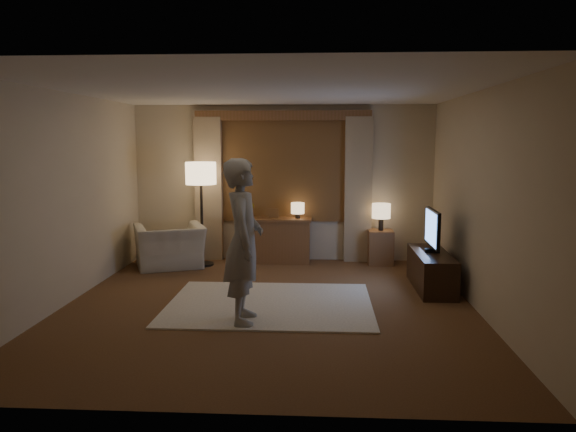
# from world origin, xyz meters

# --- Properties ---
(room) EXTENTS (5.04, 5.54, 2.64)m
(room) POSITION_xyz_m (0.00, 0.50, 1.33)
(room) COLOR brown
(room) RESTS_ON ground
(rug) EXTENTS (2.50, 2.00, 0.02)m
(rug) POSITION_xyz_m (0.02, 0.05, 0.01)
(rug) COLOR #F5E8CE
(rug) RESTS_ON floor
(sideboard) EXTENTS (1.20, 0.40, 0.70)m
(sideboard) POSITION_xyz_m (-0.15, 2.50, 0.35)
(sideboard) COLOR brown
(sideboard) RESTS_ON floor
(picture_frame) EXTENTS (0.16, 0.02, 0.20)m
(picture_frame) POSITION_xyz_m (-0.15, 2.50, 0.80)
(picture_frame) COLOR brown
(picture_frame) RESTS_ON sideboard
(plant) EXTENTS (0.17, 0.13, 0.30)m
(plant) POSITION_xyz_m (-0.55, 2.50, 0.85)
(plant) COLOR #999999
(plant) RESTS_ON sideboard
(table_lamp_sideboard) EXTENTS (0.22, 0.22, 0.30)m
(table_lamp_sideboard) POSITION_xyz_m (0.25, 2.50, 0.90)
(table_lamp_sideboard) COLOR black
(table_lamp_sideboard) RESTS_ON sideboard
(floor_lamp) EXTENTS (0.49, 0.49, 1.67)m
(floor_lamp) POSITION_xyz_m (-1.28, 2.20, 1.40)
(floor_lamp) COLOR black
(floor_lamp) RESTS_ON floor
(armchair) EXTENTS (1.32, 1.24, 0.68)m
(armchair) POSITION_xyz_m (-1.77, 2.01, 0.34)
(armchair) COLOR beige
(armchair) RESTS_ON floor
(side_table) EXTENTS (0.40, 0.40, 0.56)m
(side_table) POSITION_xyz_m (1.61, 2.45, 0.28)
(side_table) COLOR brown
(side_table) RESTS_ON floor
(table_lamp_side) EXTENTS (0.30, 0.30, 0.44)m
(table_lamp_side) POSITION_xyz_m (1.61, 2.45, 0.87)
(table_lamp_side) COLOR black
(table_lamp_side) RESTS_ON side_table
(tv_stand) EXTENTS (0.45, 1.40, 0.50)m
(tv_stand) POSITION_xyz_m (2.15, 0.96, 0.25)
(tv_stand) COLOR black
(tv_stand) RESTS_ON floor
(tv) EXTENTS (0.20, 0.82, 0.59)m
(tv) POSITION_xyz_m (2.15, 0.96, 0.83)
(tv) COLOR black
(tv) RESTS_ON tv_stand
(person) EXTENTS (0.48, 0.69, 1.81)m
(person) POSITION_xyz_m (-0.21, -0.65, 0.92)
(person) COLOR gray
(person) RESTS_ON rug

